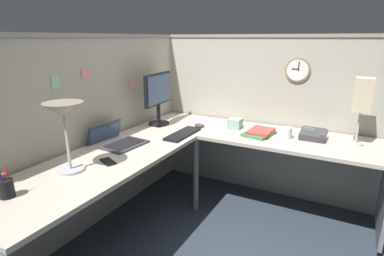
{
  "coord_description": "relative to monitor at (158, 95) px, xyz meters",
  "views": [
    {
      "loc": [
        -2.12,
        -1.01,
        1.55
      ],
      "look_at": [
        -0.02,
        0.1,
        0.85
      ],
      "focal_mm": 28.83,
      "sensor_mm": 36.0,
      "label": 1
    }
  ],
  "objects": [
    {
      "name": "tissue_box",
      "position": [
        0.23,
        -0.7,
        -0.25
      ],
      "size": [
        0.12,
        0.12,
        0.09
      ],
      "primitive_type": "cube",
      "color": "#8CAD99",
      "rests_on": "desk"
    },
    {
      "name": "desk_lamp_paper",
      "position": [
        0.25,
        -1.72,
        0.09
      ],
      "size": [
        0.13,
        0.13,
        0.53
      ],
      "color": "#B7BABF",
      "rests_on": "desk"
    },
    {
      "name": "desk_lamp_dome",
      "position": [
        -1.18,
        -0.12,
        0.07
      ],
      "size": [
        0.24,
        0.24,
        0.44
      ],
      "color": "#B7BABF",
      "rests_on": "desk"
    },
    {
      "name": "book_stack",
      "position": [
        0.13,
        -0.97,
        -0.27
      ],
      "size": [
        0.32,
        0.26,
        0.04
      ],
      "color": "#3F7F4C",
      "rests_on": "desk"
    },
    {
      "name": "pinned_note_middle",
      "position": [
        -0.98,
        0.18,
        0.23
      ],
      "size": [
        0.06,
        0.0,
        0.1
      ],
      "primitive_type": "cube",
      "color": "#8CCC99"
    },
    {
      "name": "ground_plane",
      "position": [
        -0.3,
        -0.64,
        -1.02
      ],
      "size": [
        6.8,
        6.8,
        0.0
      ],
      "primitive_type": "plane",
      "color": "#2D3842"
    },
    {
      "name": "cubicle_wall_back",
      "position": [
        -0.66,
        0.23,
        -0.23
      ],
      "size": [
        2.57,
        0.12,
        1.58
      ],
      "color": "#A8A393",
      "rests_on": "ground"
    },
    {
      "name": "coffee_mug",
      "position": [
        0.15,
        -1.2,
        -0.25
      ],
      "size": [
        0.08,
        0.08,
        0.1
      ],
      "primitive_type": "cylinder",
      "color": "silver",
      "rests_on": "desk"
    },
    {
      "name": "desk",
      "position": [
        -0.44,
        -0.69,
        -0.39
      ],
      "size": [
        2.35,
        2.15,
        0.73
      ],
      "color": "beige",
      "rests_on": "ground"
    },
    {
      "name": "pen_cup",
      "position": [
        -1.58,
        -0.09,
        -0.24
      ],
      "size": [
        0.08,
        0.08,
        0.18
      ],
      "color": "black",
      "rests_on": "desk"
    },
    {
      "name": "computer_mouse",
      "position": [
        0.1,
        -0.39,
        -0.28
      ],
      "size": [
        0.06,
        0.1,
        0.03
      ],
      "primitive_type": "ellipsoid",
      "color": "#38383D",
      "rests_on": "desk"
    },
    {
      "name": "pinned_note_rightmost",
      "position": [
        -0.7,
        0.18,
        0.26
      ],
      "size": [
        0.1,
        0.0,
        0.08
      ],
      "primitive_type": "cube",
      "color": "pink"
    },
    {
      "name": "cell_phone",
      "position": [
        -0.96,
        -0.23,
        -0.29
      ],
      "size": [
        0.12,
        0.16,
        0.01
      ],
      "primitive_type": "cube",
      "rotation": [
        0.0,
        0.0,
        -0.43
      ],
      "color": "black",
      "rests_on": "desk"
    },
    {
      "name": "office_phone",
      "position": [
        0.22,
        -1.4,
        -0.26
      ],
      "size": [
        0.19,
        0.21,
        0.11
      ],
      "color": "#38383D",
      "rests_on": "desk"
    },
    {
      "name": "pinned_note_leftmost",
      "position": [
        -0.16,
        0.18,
        0.1
      ],
      "size": [
        0.09,
        0.0,
        0.07
      ],
      "primitive_type": "cube",
      "color": "pink"
    },
    {
      "name": "laptop",
      "position": [
        -0.64,
        -0.01,
        -0.27
      ],
      "size": [
        0.37,
        0.41,
        0.22
      ],
      "color": "#38383D",
      "rests_on": "desk"
    },
    {
      "name": "monitor",
      "position": [
        0.0,
        0.0,
        0.0
      ],
      "size": [
        0.46,
        0.2,
        0.5
      ],
      "color": "black",
      "rests_on": "desk"
    },
    {
      "name": "wall_clock",
      "position": [
        0.52,
        -1.17,
        0.24
      ],
      "size": [
        0.04,
        0.22,
        0.22
      ],
      "color": "olive"
    },
    {
      "name": "cubicle_wall_right",
      "position": [
        0.57,
        -0.9,
        -0.23
      ],
      "size": [
        0.12,
        2.37,
        1.58
      ],
      "color": "#A8A393",
      "rests_on": "ground"
    },
    {
      "name": "keyboard",
      "position": [
        -0.19,
        -0.38,
        -0.28
      ],
      "size": [
        0.43,
        0.14,
        0.02
      ],
      "primitive_type": "cube",
      "rotation": [
        0.0,
        0.0,
        -0.0
      ],
      "color": "black",
      "rests_on": "desk"
    }
  ]
}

